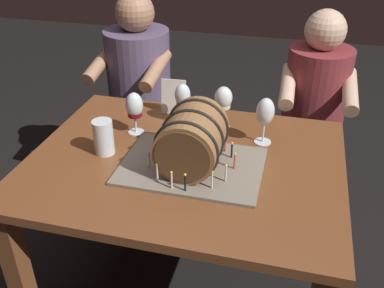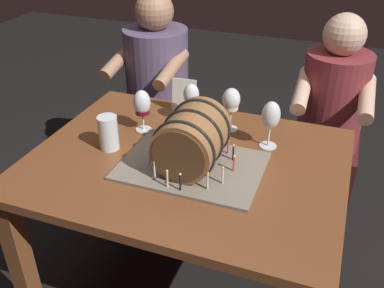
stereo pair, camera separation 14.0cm
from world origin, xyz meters
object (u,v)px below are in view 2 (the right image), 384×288
at_px(wine_glass_amber, 191,96).
at_px(person_seated_right, 326,135).
at_px(person_seated_left, 158,102).
at_px(menu_card, 184,96).
at_px(barrel_cake, 192,143).
at_px(wine_glass_white, 231,101).
at_px(beer_pint, 109,134).
at_px(wine_glass_empty, 271,116).
at_px(wine_glass_red, 142,105).
at_px(dining_table, 187,183).

xyz_separation_m(wine_glass_amber, person_seated_right, (0.56, 0.48, -0.34)).
relative_size(wine_glass_amber, person_seated_left, 0.16).
bearing_deg(menu_card, barrel_cake, -68.89).
relative_size(wine_glass_white, beer_pint, 1.37).
bearing_deg(menu_card, wine_glass_white, -22.44).
height_order(wine_glass_empty, person_seated_left, person_seated_left).
distance_m(wine_glass_white, person_seated_left, 0.80).
relative_size(person_seated_left, person_seated_right, 1.03).
bearing_deg(beer_pint, wine_glass_amber, 54.08).
distance_m(barrel_cake, wine_glass_amber, 0.35).
distance_m(wine_glass_red, person_seated_right, 1.01).
bearing_deg(menu_card, person_seated_right, 28.99).
distance_m(wine_glass_empty, wine_glass_red, 0.53).
distance_m(barrel_cake, wine_glass_red, 0.35).
distance_m(wine_glass_amber, menu_card, 0.11).
xyz_separation_m(dining_table, wine_glass_amber, (-0.09, 0.28, 0.24)).
bearing_deg(wine_glass_white, wine_glass_red, -158.76).
bearing_deg(dining_table, wine_glass_red, 149.23).
bearing_deg(wine_glass_amber, dining_table, -73.07).
bearing_deg(wine_glass_empty, menu_card, 158.87).
height_order(dining_table, beer_pint, beer_pint).
xyz_separation_m(beer_pint, menu_card, (0.16, 0.39, 0.02)).
bearing_deg(wine_glass_red, person_seated_right, 40.34).
relative_size(wine_glass_red, person_seated_left, 0.16).
height_order(wine_glass_amber, wine_glass_red, wine_glass_amber).
distance_m(barrel_cake, beer_pint, 0.36).
relative_size(dining_table, menu_card, 7.38).
relative_size(wine_glass_amber, menu_card, 1.14).
height_order(beer_pint, person_seated_right, person_seated_right).
xyz_separation_m(dining_table, person_seated_left, (-0.47, 0.77, -0.07)).
bearing_deg(wine_glass_red, wine_glass_amber, 38.49).
xyz_separation_m(dining_table, menu_card, (-0.15, 0.36, 0.19)).
distance_m(dining_table, wine_glass_red, 0.37).
xyz_separation_m(dining_table, wine_glass_white, (0.09, 0.28, 0.24)).
bearing_deg(person_seated_right, barrel_cake, -118.07).
bearing_deg(barrel_cake, menu_card, 114.98).
relative_size(barrel_cake, wine_glass_red, 2.84).
bearing_deg(dining_table, person_seated_right, 58.33).
bearing_deg(barrel_cake, person_seated_left, 122.25).
distance_m(wine_glass_white, wine_glass_amber, 0.18).
distance_m(dining_table, beer_pint, 0.36).
relative_size(dining_table, person_seated_left, 1.02).
bearing_deg(wine_glass_white, beer_pint, -142.07).
distance_m(barrel_cake, person_seated_left, 1.00).
bearing_deg(barrel_cake, dining_table, 131.06).
relative_size(wine_glass_white, person_seated_right, 0.17).
distance_m(wine_glass_white, beer_pint, 0.51).
relative_size(wine_glass_red, beer_pint, 1.32).
height_order(dining_table, wine_glass_white, wine_glass_white).
relative_size(barrel_cake, wine_glass_amber, 2.82).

